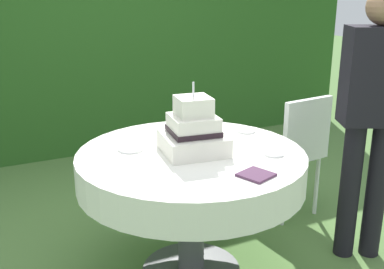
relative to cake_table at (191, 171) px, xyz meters
The scene contains 9 objects.
foliage_hedge 2.64m from the cake_table, 90.00° to the left, with size 6.00×0.69×2.36m, color #28561E.
cake_table is the anchor object (origin of this frame).
wedding_cake 0.22m from the cake_table, 21.71° to the left, with size 0.37×0.37×0.39m.
serving_plate_near 0.52m from the cake_table, 21.46° to the left, with size 0.11×0.11×0.01m, color white.
serving_plate_far 0.46m from the cake_table, 30.79° to the right, with size 0.11×0.11×0.01m, color white.
serving_plate_left 0.35m from the cake_table, 147.65° to the left, with size 0.14×0.14×0.01m, color white.
napkin_stack 0.47m from the cake_table, 72.82° to the right, with size 0.14×0.14×0.01m, color #4C2D47.
garden_chair 1.02m from the cake_table, 18.34° to the left, with size 0.44×0.44×0.89m.
standing_person 1.09m from the cake_table, 15.44° to the right, with size 0.41×0.34×1.60m.
Camera 1 is at (-1.05, -2.16, 1.62)m, focal length 44.04 mm.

